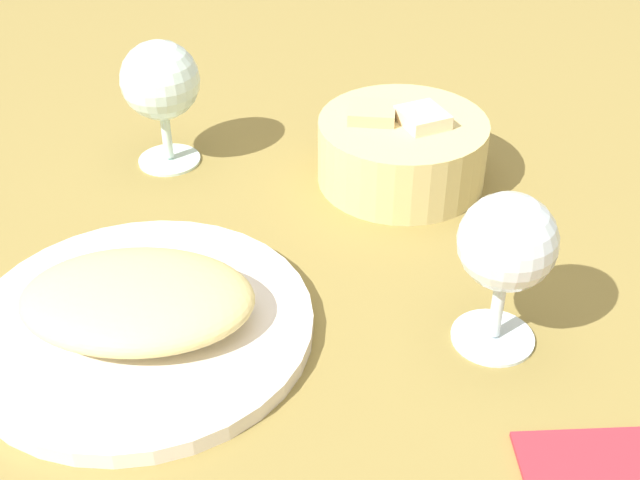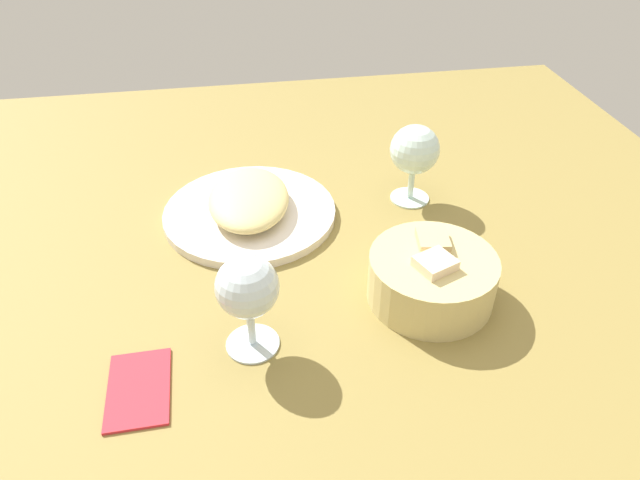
% 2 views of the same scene
% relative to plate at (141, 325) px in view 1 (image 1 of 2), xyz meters
% --- Properties ---
extents(ground_plane, '(1.40, 1.40, 0.02)m').
position_rel_plate_xyz_m(ground_plane, '(0.14, 0.09, -0.02)').
color(ground_plane, olive).
extents(plate, '(0.27, 0.27, 0.01)m').
position_rel_plate_xyz_m(plate, '(0.00, 0.00, 0.00)').
color(plate, silver).
rests_on(plate, ground_plane).
extents(omelette, '(0.19, 0.14, 0.04)m').
position_rel_plate_xyz_m(omelette, '(0.00, 0.00, 0.03)').
color(omelette, '#DFCB82').
rests_on(omelette, plate).
extents(lettuce_garnish, '(0.04, 0.04, 0.01)m').
position_rel_plate_xyz_m(lettuce_garnish, '(-0.05, 0.04, 0.01)').
color(lettuce_garnish, '#3C8237').
rests_on(lettuce_garnish, plate).
extents(bread_basket, '(0.17, 0.17, 0.08)m').
position_rel_plate_xyz_m(bread_basket, '(0.23, 0.22, 0.03)').
color(bread_basket, '#CEBB79').
rests_on(bread_basket, ground_plane).
extents(wine_glass_near, '(0.07, 0.07, 0.13)m').
position_rel_plate_xyz_m(wine_glass_near, '(0.28, -0.02, 0.08)').
color(wine_glass_near, silver).
rests_on(wine_glass_near, ground_plane).
extents(wine_glass_far, '(0.08, 0.08, 0.13)m').
position_rel_plate_xyz_m(wine_glass_far, '(-0.01, 0.27, 0.08)').
color(wine_glass_far, silver).
rests_on(wine_glass_far, ground_plane).
extents(folded_napkin, '(0.11, 0.07, 0.01)m').
position_rel_plate_xyz_m(folded_napkin, '(0.33, -0.15, -0.00)').
color(folded_napkin, red).
rests_on(folded_napkin, ground_plane).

